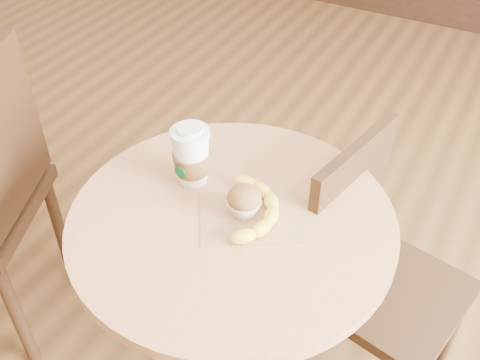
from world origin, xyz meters
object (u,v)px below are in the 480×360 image
(banana, at_px, (250,210))
(chair_right, at_px, (373,271))
(cafe_table, at_px, (232,271))
(coffee_cup, at_px, (191,157))
(muffin, at_px, (244,201))

(banana, bearing_deg, chair_right, 19.95)
(cafe_table, bearing_deg, banana, 29.05)
(coffee_cup, xyz_separation_m, muffin, (0.17, -0.05, -0.03))
(chair_right, height_order, banana, chair_right)
(banana, bearing_deg, muffin, 154.26)
(coffee_cup, relative_size, muffin, 1.95)
(coffee_cup, xyz_separation_m, banana, (0.19, -0.05, -0.05))
(cafe_table, height_order, coffee_cup, coffee_cup)
(cafe_table, xyz_separation_m, muffin, (0.02, 0.02, 0.23))
(muffin, relative_size, banana, 0.36)
(coffee_cup, bearing_deg, chair_right, 26.98)
(coffee_cup, bearing_deg, cafe_table, -19.74)
(chair_right, bearing_deg, banana, 142.95)
(banana, bearing_deg, cafe_table, -171.94)
(chair_right, xyz_separation_m, coffee_cup, (-0.45, -0.18, 0.35))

